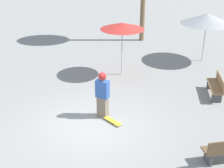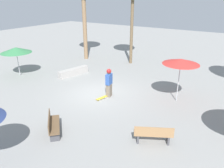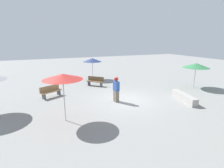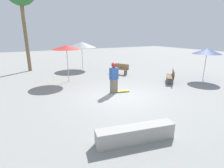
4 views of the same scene
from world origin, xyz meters
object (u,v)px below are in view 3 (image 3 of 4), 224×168
at_px(skateboard, 115,98).
at_px(shade_umbrella_red, 63,77).
at_px(shade_umbrella_navy, 92,60).
at_px(shade_umbrella_green, 196,65).
at_px(bench_near, 51,91).
at_px(bench_far, 95,81).
at_px(concrete_ledge, 184,97).
at_px(skater_main, 116,88).

distance_m(skateboard, shade_umbrella_red, 4.97).
relative_size(shade_umbrella_navy, shade_umbrella_green, 1.00).
distance_m(bench_near, bench_far, 4.38).
distance_m(skateboard, bench_near, 4.82).
height_order(skateboard, bench_near, bench_near).
xyz_separation_m(bench_near, bench_far, (-1.72, 4.03, 0.00)).
bearing_deg(shade_umbrella_navy, shade_umbrella_red, -25.48).
relative_size(bench_far, shade_umbrella_navy, 0.65).
bearing_deg(shade_umbrella_navy, concrete_ledge, 23.12).
distance_m(skateboard, concrete_ledge, 4.84).
bearing_deg(skater_main, bench_far, -7.25).
bearing_deg(shade_umbrella_green, shade_umbrella_red, -79.45).
distance_m(skater_main, concrete_ledge, 4.80).
bearing_deg(bench_near, bench_far, 175.19).
bearing_deg(shade_umbrella_navy, bench_near, -46.02).
height_order(skater_main, skateboard, skater_main).
relative_size(skater_main, bench_near, 1.08).
bearing_deg(shade_umbrella_red, skateboard, 119.07).
xyz_separation_m(shade_umbrella_red, shade_umbrella_green, (-2.15, 11.54, -0.40)).
relative_size(skateboard, concrete_ledge, 0.32).
bearing_deg(bench_near, concrete_ledge, 123.64).
bearing_deg(skateboard, concrete_ledge, -105.65).
bearing_deg(skateboard, bench_far, 15.14).
relative_size(skater_main, shade_umbrella_red, 0.69).
xyz_separation_m(skateboard, shade_umbrella_green, (-0.02, 7.71, 1.93)).
bearing_deg(shade_umbrella_green, skater_main, -85.92).
xyz_separation_m(concrete_ledge, bench_far, (-6.31, -4.45, 0.17)).
relative_size(concrete_ledge, bench_far, 1.76).
bearing_deg(bench_far, concrete_ledge, 169.30).
xyz_separation_m(bench_far, shade_umbrella_red, (6.16, -3.65, 1.96)).
bearing_deg(bench_far, bench_near, 67.24).
distance_m(skater_main, shade_umbrella_green, 7.95).
relative_size(skateboard, bench_near, 0.51).
bearing_deg(concrete_ledge, shade_umbrella_red, -91.05).
bearing_deg(shade_umbrella_navy, skater_main, -4.40).
height_order(skater_main, bench_far, skater_main).
distance_m(shade_umbrella_navy, shade_umbrella_green, 9.94).
bearing_deg(bench_far, shade_umbrella_red, 103.46).
height_order(skateboard, shade_umbrella_green, shade_umbrella_green).
bearing_deg(bench_far, shade_umbrella_green, -162.87).
height_order(bench_near, shade_umbrella_red, shade_umbrella_red).
bearing_deg(skateboard, bench_near, 73.80).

